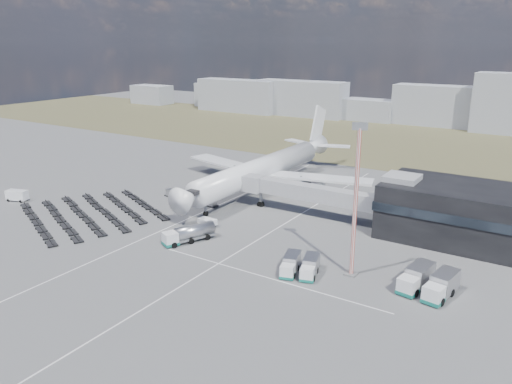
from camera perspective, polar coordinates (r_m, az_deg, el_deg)
The scene contains 16 objects.
ground at distance 97.16m, azimuth -9.05°, elevation -4.23°, with size 420.00×420.00×0.00m, color #565659.
grass_strip at distance 190.53m, azimuth 13.45°, elevation 5.97°, with size 420.00×90.00×0.01m, color brown.
lane_markings at distance 93.56m, azimuth -3.32°, elevation -4.88°, with size 47.12×110.00×0.01m.
terminal at distance 96.64m, azimuth 23.11°, elevation -2.24°, with size 30.40×16.40×11.00m.
jet_bridge at distance 102.87m, azimuth 5.11°, elevation 0.10°, with size 30.30×3.80×7.05m.
airliner at distance 120.39m, azimuth 1.05°, elevation 2.78°, with size 51.59×64.53×17.62m.
skyline at distance 222.64m, azimuth 19.64°, elevation 9.10°, with size 318.65×22.40×22.96m.
fuel_tanker at distance 90.48m, azimuth -7.68°, elevation -4.73°, with size 6.11×9.81×3.12m.
pushback_tug at distance 97.64m, azimuth -5.58°, elevation -3.50°, with size 3.45×1.94×1.54m, color white.
utility_van at distance 124.55m, azimuth -25.64°, elevation -0.38°, with size 4.69×2.12×2.47m, color white.
catering_truck at distance 119.07m, azimuth 7.16°, elevation 0.66°, with size 4.94×7.48×3.18m.
service_trucks_near at distance 78.28m, azimuth 5.08°, elevation -8.37°, with size 6.75×7.45×2.51m.
service_trucks_far at distance 76.52m, azimuth 19.11°, elevation -9.68°, with size 7.48×8.53×3.07m.
uld_row at distance 112.77m, azimuth -7.51°, elevation -0.62°, with size 15.24×2.37×1.67m.
baggage_dollies at distance 109.49m, azimuth -18.36°, elevation -2.25°, with size 34.40×32.53×0.75m.
floodlight_mast at distance 75.18m, azimuth 11.29°, elevation -1.11°, with size 2.22×1.83×23.69m.
Camera 1 is at (61.07, -67.10, 34.74)m, focal length 35.00 mm.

